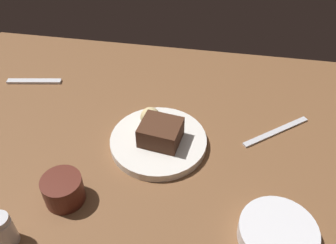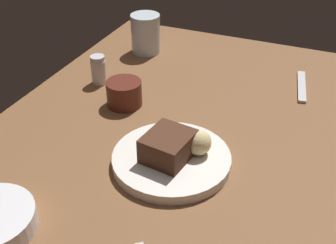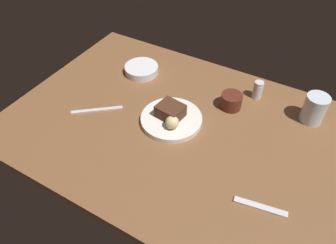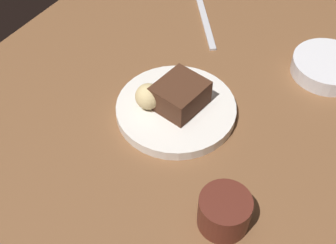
# 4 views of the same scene
# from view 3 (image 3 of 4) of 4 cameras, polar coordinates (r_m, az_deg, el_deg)

# --- Properties ---
(dining_table) EXTENTS (1.20, 0.84, 0.03)m
(dining_table) POSITION_cam_3_polar(r_m,az_deg,el_deg) (1.15, 1.54, -1.11)
(dining_table) COLOR brown
(dining_table) RESTS_ON ground
(dessert_plate) EXTENTS (0.22, 0.22, 0.02)m
(dessert_plate) POSITION_cam_3_polar(r_m,az_deg,el_deg) (1.14, 0.60, 0.49)
(dessert_plate) COLOR white
(dessert_plate) RESTS_ON dining_table
(chocolate_cake_slice) EXTENTS (0.10, 0.09, 0.05)m
(chocolate_cake_slice) POSITION_cam_3_polar(r_m,az_deg,el_deg) (1.12, 0.42, 1.97)
(chocolate_cake_slice) COLOR #472819
(chocolate_cake_slice) RESTS_ON dessert_plate
(bread_roll) EXTENTS (0.05, 0.05, 0.05)m
(bread_roll) POSITION_cam_3_polar(r_m,az_deg,el_deg) (1.08, 0.84, -0.11)
(bread_roll) COLOR #DBC184
(bread_roll) RESTS_ON dessert_plate
(salt_shaker) EXTENTS (0.04, 0.04, 0.07)m
(salt_shaker) POSITION_cam_3_polar(r_m,az_deg,el_deg) (1.28, 15.70, 5.53)
(salt_shaker) COLOR silver
(salt_shaker) RESTS_ON dining_table
(water_glass) EXTENTS (0.08, 0.08, 0.11)m
(water_glass) POSITION_cam_3_polar(r_m,az_deg,el_deg) (1.23, 24.61, 2.16)
(water_glass) COLOR silver
(water_glass) RESTS_ON dining_table
(side_bowl) EXTENTS (0.14, 0.14, 0.03)m
(side_bowl) POSITION_cam_3_polar(r_m,az_deg,el_deg) (1.37, -4.74, 9.32)
(side_bowl) COLOR silver
(side_bowl) RESTS_ON dining_table
(coffee_cup) EXTENTS (0.08, 0.08, 0.06)m
(coffee_cup) POSITION_cam_3_polar(r_m,az_deg,el_deg) (1.21, 11.19, 3.69)
(coffee_cup) COLOR #562319
(coffee_cup) RESTS_ON dining_table
(dessert_spoon) EXTENTS (0.15, 0.04, 0.01)m
(dessert_spoon) POSITION_cam_3_polar(r_m,az_deg,el_deg) (0.97, 16.13, -14.32)
(dessert_spoon) COLOR silver
(dessert_spoon) RESTS_ON dining_table
(butter_knife) EXTENTS (0.16, 0.13, 0.01)m
(butter_knife) POSITION_cam_3_polar(r_m,az_deg,el_deg) (1.22, -12.55, 2.12)
(butter_knife) COLOR silver
(butter_knife) RESTS_ON dining_table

